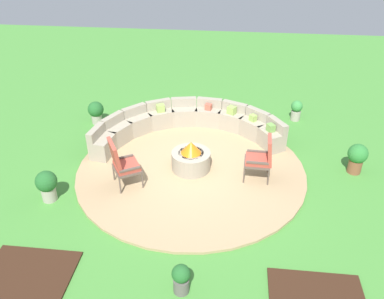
% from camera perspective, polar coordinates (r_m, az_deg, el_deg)
% --- Properties ---
extents(ground_plane, '(24.00, 24.00, 0.00)m').
position_cam_1_polar(ground_plane, '(9.33, -0.14, -2.99)').
color(ground_plane, '#478C38').
extents(patio_circle, '(5.29, 5.29, 0.06)m').
position_cam_1_polar(patio_circle, '(9.31, -0.14, -2.84)').
color(patio_circle, tan).
rests_on(patio_circle, ground_plane).
extents(mulch_bed_left, '(1.51, 1.53, 0.04)m').
position_cam_1_polar(mulch_bed_left, '(7.43, -23.12, -17.24)').
color(mulch_bed_left, '#382114').
rests_on(mulch_bed_left, ground_plane).
extents(fire_pit, '(0.90, 0.90, 0.71)m').
position_cam_1_polar(fire_pit, '(9.14, -0.14, -1.27)').
color(fire_pit, '#9E937F').
rests_on(fire_pit, patio_circle).
extents(curved_stone_bench, '(4.74, 2.50, 0.72)m').
position_cam_1_polar(curved_stone_bench, '(10.52, -0.80, 3.64)').
color(curved_stone_bench, '#9E937F').
rests_on(curved_stone_bench, patio_circle).
extents(lounge_chair_front_left, '(0.76, 0.79, 1.15)m').
position_cam_1_polar(lounge_chair_front_left, '(8.57, -9.99, -1.89)').
color(lounge_chair_front_left, brown).
rests_on(lounge_chair_front_left, patio_circle).
extents(lounge_chair_front_right, '(0.62, 0.55, 1.04)m').
position_cam_1_polar(lounge_chair_front_right, '(8.82, 9.98, -1.08)').
color(lounge_chair_front_right, brown).
rests_on(lounge_chair_front_right, patio_circle).
extents(potted_plant_0, '(0.44, 0.44, 0.65)m').
position_cam_1_polar(potted_plant_0, '(11.51, -13.61, 5.36)').
color(potted_plant_0, '#A89E8E').
rests_on(potted_plant_0, ground_plane).
extents(potted_plant_1, '(0.30, 0.30, 0.55)m').
position_cam_1_polar(potted_plant_1, '(6.59, -1.57, -17.98)').
color(potted_plant_1, '#605B56').
rests_on(potted_plant_1, ground_plane).
extents(potted_plant_2, '(0.32, 0.32, 0.59)m').
position_cam_1_polar(potted_plant_2, '(11.76, 14.75, 5.57)').
color(potted_plant_2, '#A89E8E').
rests_on(potted_plant_2, ground_plane).
extents(potted_plant_3, '(0.45, 0.45, 0.73)m').
position_cam_1_polar(potted_plant_3, '(9.80, 22.62, -0.97)').
color(potted_plant_3, brown).
rests_on(potted_plant_3, ground_plane).
extents(potted_plant_4, '(0.45, 0.45, 0.70)m').
position_cam_1_polar(potted_plant_4, '(8.75, -20.10, -4.70)').
color(potted_plant_4, '#A89E8E').
rests_on(potted_plant_4, ground_plane).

